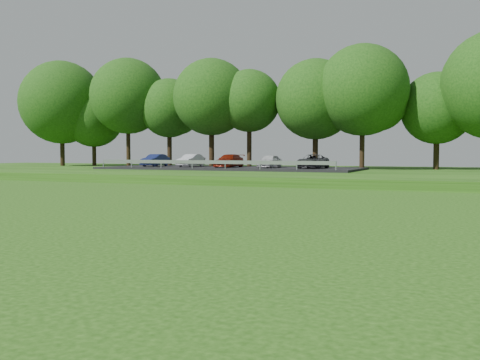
% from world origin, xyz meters
% --- Properties ---
extents(parking_lot, '(24.00, 9.00, 1.38)m').
position_xyz_m(parking_lot, '(-23.49, 32.81, 1.03)').
color(parking_lot, black).
rests_on(parking_lot, berm).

